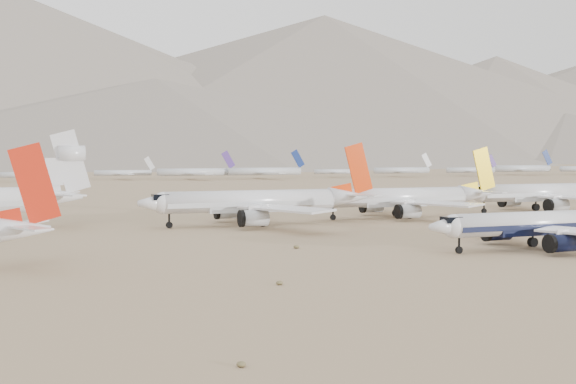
% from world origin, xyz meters
% --- Properties ---
extents(ground, '(7000.00, 7000.00, 0.00)m').
position_xyz_m(ground, '(0.00, 0.00, 0.00)').
color(ground, '#917554').
rests_on(ground, ground).
extents(main_airliner, '(41.74, 40.77, 14.73)m').
position_xyz_m(main_airliner, '(7.11, 0.06, 4.05)').
color(main_airliner, silver).
rests_on(main_airliner, ground).
extents(row2_navy_widebody, '(49.64, 48.54, 17.66)m').
position_xyz_m(row2_navy_widebody, '(58.97, 60.76, 4.93)').
color(row2_navy_widebody, silver).
rests_on(row2_navy_widebody, ground).
extents(row2_gold_tail, '(47.91, 46.86, 17.06)m').
position_xyz_m(row2_gold_tail, '(14.70, 57.87, 4.77)').
color(row2_gold_tail, silver).
rests_on(row2_gold_tail, ground).
extents(row2_orange_tail, '(49.93, 48.85, 17.81)m').
position_xyz_m(row2_orange_tail, '(-23.43, 53.05, 5.00)').
color(row2_orange_tail, silver).
rests_on(row2_orange_tail, ground).
extents(distant_storage_row, '(615.76, 65.73, 16.37)m').
position_xyz_m(distant_storage_row, '(45.52, 328.10, 4.54)').
color(distant_storage_row, silver).
rests_on(distant_storage_row, ground).
extents(mountain_range, '(7354.00, 3024.00, 470.00)m').
position_xyz_m(mountain_range, '(70.18, 1648.01, 190.32)').
color(mountain_range, slate).
rests_on(mountain_range, ground).
extents(foothills, '(4637.50, 1395.00, 155.00)m').
position_xyz_m(foothills, '(526.68, 1100.00, 67.15)').
color(foothills, slate).
rests_on(foothills, ground).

